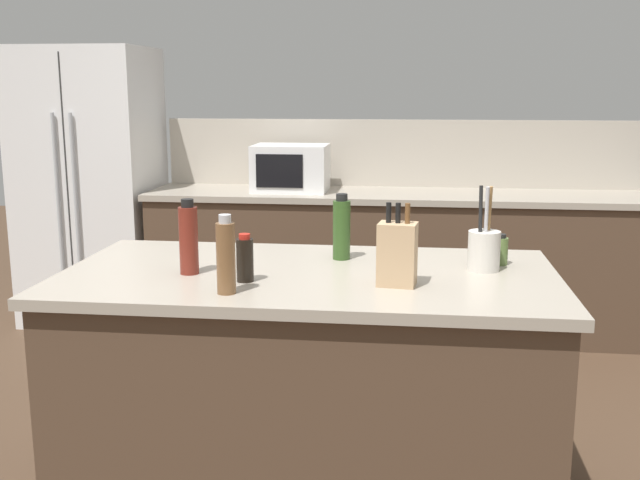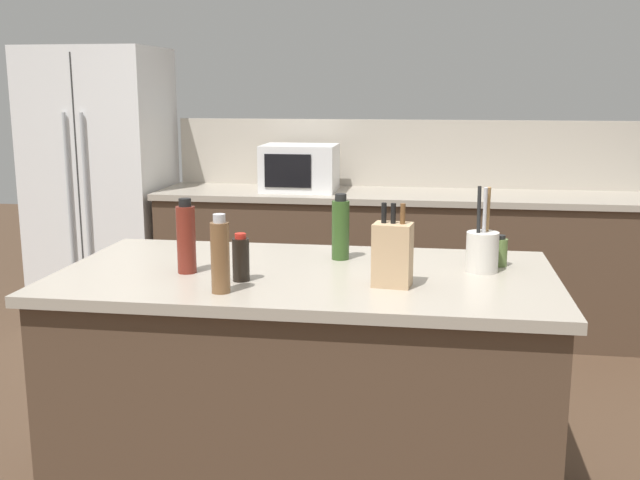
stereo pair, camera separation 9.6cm
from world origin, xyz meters
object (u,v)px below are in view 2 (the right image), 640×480
Objects in this scene: pepper_grinder at (220,256)px; olive_oil_bottle at (341,229)px; spice_jar_oregano at (500,252)px; soy_sauce_bottle at (241,259)px; utensil_crock at (482,250)px; refrigerator at (103,185)px; salt_shaker at (381,258)px; vinegar_bottle at (186,238)px; microwave at (300,168)px; knife_block at (393,254)px.

pepper_grinder is 0.65m from olive_oil_bottle.
olive_oil_bottle is (-0.62, 0.02, 0.07)m from spice_jar_oregano.
soy_sauce_bottle is at bearing 80.34° from pepper_grinder.
refrigerator is at bearing 139.19° from utensil_crock.
olive_oil_bottle is at bearing 133.51° from salt_shaker.
soy_sauce_bottle is (-0.48, -0.21, 0.03)m from salt_shaker.
refrigerator is 6.76× the size of vinegar_bottle.
spice_jar_oregano is (2.56, -2.05, 0.05)m from refrigerator.
vinegar_bottle is (-0.01, -2.28, -0.02)m from microwave.
utensil_crock is 0.90m from soy_sauce_bottle.
refrigerator reaches higher than soy_sauce_bottle.
vinegar_bottle is (-0.23, 0.09, 0.05)m from soy_sauce_bottle.
microwave is at bearing 107.95° from salt_shaker.
microwave is 2.47m from knife_block.
microwave reaches higher than soy_sauce_bottle.
refrigerator reaches higher than utensil_crock.
utensil_crock reaches higher than knife_block.
pepper_grinder is at bearing -155.20° from knife_block.
pepper_grinder is (-0.88, -0.43, 0.04)m from utensil_crock.
utensil_crock is at bearing -12.85° from olive_oil_bottle.
refrigerator is 3.04m from pepper_grinder.
pepper_grinder reaches higher than soy_sauce_bottle.
soy_sauce_bottle is 0.65× the size of olive_oil_bottle.
microwave reaches higher than knife_block.
knife_block is 0.54m from soy_sauce_bottle.
salt_shaker is (-0.05, 0.20, -0.06)m from knife_block.
microwave is at bearing 95.22° from soy_sauce_bottle.
spice_jar_oregano reaches higher than salt_shaker.
utensil_crock is 1.20× the size of pepper_grinder.
salt_shaker is (0.70, -2.16, -0.10)m from microwave.
salt_shaker is at bearing -170.65° from utensil_crock.
microwave is 1.52× the size of utensil_crock.
soy_sauce_bottle is at bearing -156.67° from salt_shaker.
utensil_crock is 0.13m from spice_jar_oregano.
vinegar_bottle is 1.19m from spice_jar_oregano.
vinegar_bottle reaches higher than soy_sauce_bottle.
microwave reaches higher than spice_jar_oregano.
utensil_crock is 0.38m from salt_shaker.
spice_jar_oregano is at bearing -38.64° from refrigerator.
pepper_grinder is at bearing -120.97° from olive_oil_bottle.
utensil_crock is 1.21× the size of olive_oil_bottle.
vinegar_bottle is (1.40, -2.33, 0.13)m from refrigerator.
spice_jar_oregano is (0.95, 0.53, -0.07)m from pepper_grinder.
vinegar_bottle reaches higher than spice_jar_oregano.
salt_shaker is 0.92× the size of spice_jar_oregano.
refrigerator is 15.55× the size of spice_jar_oregano.
refrigerator is 5.88× the size of utensil_crock.
microwave is 4.02× the size of spice_jar_oregano.
microwave is 2.28m from vinegar_bottle.
vinegar_bottle is at bearing -166.17° from spice_jar_oregano.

